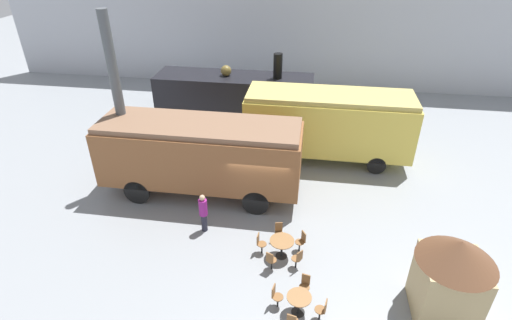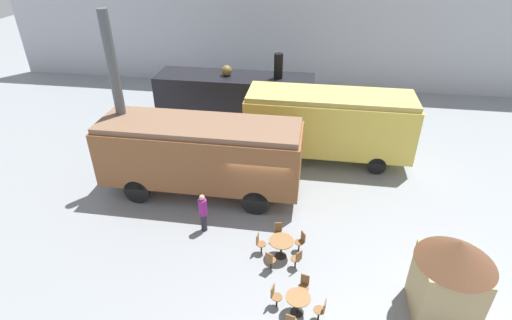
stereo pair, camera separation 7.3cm
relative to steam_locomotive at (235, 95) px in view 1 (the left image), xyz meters
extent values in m
plane|color=gray|center=(2.81, -8.26, -1.81)|extent=(80.00, 80.00, 0.00)
cube|color=#B2B7C1|center=(2.81, 7.07, 2.69)|extent=(44.00, 0.15, 9.00)
cube|color=black|center=(-0.02, 0.00, -0.01)|extent=(9.52, 2.58, 2.39)
cylinder|color=black|center=(2.60, 0.00, 1.91)|extent=(0.53, 0.53, 1.46)
sphere|color=brown|center=(-0.49, 0.00, 1.49)|extent=(0.64, 0.64, 0.64)
cylinder|color=black|center=(2.84, -1.23, -1.35)|extent=(0.93, 0.12, 0.93)
cylinder|color=black|center=(2.84, 1.23, -1.35)|extent=(0.93, 0.12, 0.93)
cylinder|color=black|center=(-2.87, -1.23, -1.35)|extent=(0.93, 0.12, 0.93)
cylinder|color=black|center=(-2.87, 1.23, -1.35)|extent=(0.93, 0.12, 0.93)
cube|color=#E0C64C|center=(5.62, -3.70, 0.18)|extent=(8.42, 2.76, 2.77)
cube|color=tan|center=(5.62, -3.70, 1.69)|extent=(8.26, 2.54, 0.24)
cylinder|color=black|center=(8.14, -5.02, -1.34)|extent=(0.93, 0.12, 0.93)
cylinder|color=black|center=(8.14, -2.38, -1.34)|extent=(0.93, 0.12, 0.93)
cylinder|color=black|center=(3.09, -5.02, -1.34)|extent=(0.93, 0.12, 0.93)
cylinder|color=black|center=(3.09, -2.38, -1.34)|extent=(0.93, 0.12, 0.93)
cube|color=brown|center=(0.00, -7.79, 0.21)|extent=(8.89, 2.82, 2.52)
cube|color=brown|center=(0.00, -7.79, 1.59)|extent=(8.71, 2.59, 0.24)
cylinder|color=black|center=(2.67, -9.14, -1.22)|extent=(1.17, 0.12, 1.17)
cylinder|color=black|center=(2.67, -6.44, -1.22)|extent=(1.17, 0.12, 1.17)
cylinder|color=black|center=(-2.66, -9.14, -1.22)|extent=(1.17, 0.12, 1.17)
cylinder|color=black|center=(-2.66, -6.44, -1.22)|extent=(1.17, 0.12, 1.17)
cylinder|color=black|center=(4.80, -13.96, -1.80)|extent=(0.44, 0.44, 0.02)
cylinder|color=black|center=(4.80, -13.96, -1.45)|extent=(0.08, 0.08, 0.69)
cylinder|color=olive|center=(4.80, -13.96, -1.09)|extent=(0.79, 0.79, 0.03)
cylinder|color=black|center=(4.02, -11.50, -1.80)|extent=(0.44, 0.44, 0.02)
cylinder|color=black|center=(4.02, -11.50, -1.43)|extent=(0.08, 0.08, 0.72)
cylinder|color=olive|center=(4.02, -11.50, -1.05)|extent=(0.92, 0.92, 0.03)
cylinder|color=black|center=(5.48, -14.11, -1.60)|extent=(0.06, 0.06, 0.42)
cylinder|color=brown|center=(5.48, -14.11, -1.37)|extent=(0.36, 0.36, 0.03)
cube|color=brown|center=(5.63, -14.14, -1.15)|extent=(0.10, 0.29, 0.42)
cylinder|color=black|center=(4.94, -13.28, -1.60)|extent=(0.06, 0.06, 0.42)
cylinder|color=brown|center=(4.94, -13.28, -1.37)|extent=(0.36, 0.36, 0.03)
cube|color=brown|center=(4.98, -13.13, -1.15)|extent=(0.29, 0.10, 0.42)
cylinder|color=black|center=(4.12, -13.82, -1.60)|extent=(0.06, 0.06, 0.42)
cylinder|color=brown|center=(4.12, -13.82, -1.37)|extent=(0.36, 0.36, 0.03)
cube|color=brown|center=(3.97, -13.78, -1.15)|extent=(0.10, 0.29, 0.42)
cube|color=brown|center=(4.62, -14.80, -1.15)|extent=(0.29, 0.10, 0.42)
cylinder|color=black|center=(3.85, -10.76, -1.60)|extent=(0.06, 0.06, 0.42)
cylinder|color=brown|center=(3.85, -10.76, -1.37)|extent=(0.36, 0.36, 0.03)
cube|color=brown|center=(3.82, -10.62, -1.15)|extent=(0.29, 0.10, 0.42)
cylinder|color=black|center=(3.27, -11.44, -1.60)|extent=(0.06, 0.06, 0.42)
cylinder|color=brown|center=(3.27, -11.44, -1.37)|extent=(0.36, 0.36, 0.03)
cube|color=brown|center=(3.11, -11.42, -1.15)|extent=(0.07, 0.29, 0.42)
cylinder|color=black|center=(3.73, -12.20, -1.60)|extent=(0.06, 0.06, 0.42)
cylinder|color=brown|center=(3.73, -12.20, -1.37)|extent=(0.36, 0.36, 0.03)
cube|color=brown|center=(3.67, -12.34, -1.15)|extent=(0.28, 0.15, 0.42)
cylinder|color=black|center=(4.59, -12.00, -1.60)|extent=(0.06, 0.06, 0.42)
cylinder|color=brown|center=(4.59, -12.00, -1.37)|extent=(0.36, 0.36, 0.03)
cube|color=brown|center=(4.71, -12.10, -1.15)|extent=(0.22, 0.24, 0.42)
cylinder|color=black|center=(4.67, -11.11, -1.60)|extent=(0.06, 0.06, 0.42)
cylinder|color=brown|center=(4.67, -11.11, -1.37)|extent=(0.36, 0.36, 0.03)
cube|color=brown|center=(4.80, -11.03, -1.15)|extent=(0.18, 0.27, 0.42)
cylinder|color=#262633|center=(0.77, -10.48, -1.41)|extent=(0.24, 0.24, 0.80)
cylinder|color=#8C1E7A|center=(0.77, -10.48, -0.65)|extent=(0.34, 0.34, 0.71)
sphere|color=tan|center=(0.77, -10.48, -0.18)|extent=(0.23, 0.23, 0.23)
cube|color=tan|center=(9.31, -13.24, -0.71)|extent=(1.80, 1.80, 2.20)
cone|color=brown|center=(9.31, -13.24, 0.79)|extent=(2.34, 2.34, 0.80)
cylinder|color=#4C5156|center=(-3.70, -7.33, 2.19)|extent=(0.44, 0.44, 8.00)
camera|label=1|loc=(4.73, -22.66, 9.03)|focal=28.00mm
camera|label=2|loc=(4.80, -22.65, 9.03)|focal=28.00mm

